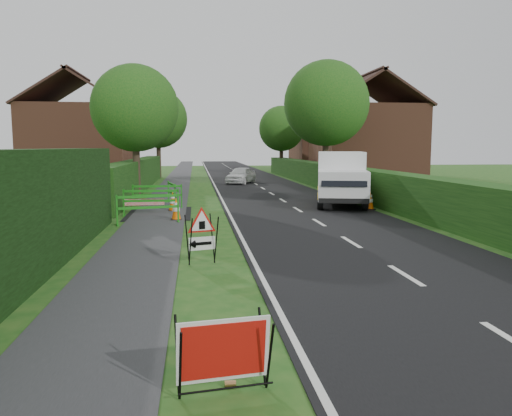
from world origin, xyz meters
TOP-DOWN VIEW (x-y plane):
  - ground at (0.00, 0.00)m, footprint 120.00×120.00m
  - road_surface at (2.50, 35.00)m, footprint 6.00×90.00m
  - footpath at (-3.00, 35.00)m, footprint 2.00×90.00m
  - hedge_west_far at (-5.00, 22.00)m, footprint 1.00×24.00m
  - hedge_east at (6.50, 16.00)m, footprint 1.20×50.00m
  - house_west at (-10.00, 30.00)m, footprint 7.50×7.40m
  - house_east_a at (11.00, 28.00)m, footprint 7.50×7.40m
  - house_east_b at (12.00, 42.00)m, footprint 7.50×7.40m
  - tree_nw at (-4.60, 18.00)m, footprint 4.40×4.40m
  - tree_ne at (6.40, 22.00)m, footprint 5.20×5.20m
  - tree_fw at (-4.60, 34.00)m, footprint 4.80×4.80m
  - tree_fe at (6.40, 38.00)m, footprint 4.20×4.20m
  - red_rect_sign at (-1.35, -3.33)m, footprint 1.01×0.70m
  - triangle_sign at (-1.52, 2.42)m, footprint 0.90×0.90m
  - works_van at (4.72, 12.98)m, footprint 3.15×5.42m
  - traffic_cone_0 at (5.44, 11.26)m, footprint 0.38×0.38m
  - traffic_cone_1 at (5.58, 13.95)m, footprint 0.38×0.38m
  - traffic_cone_2 at (5.19, 16.50)m, footprint 0.38×0.38m
  - traffic_cone_3 at (-2.29, 9.28)m, footprint 0.38×0.38m
  - traffic_cone_4 at (-2.52, 11.78)m, footprint 0.38×0.38m
  - ped_barrier_0 at (-3.18, 8.49)m, footprint 2.09×0.80m
  - ped_barrier_1 at (-3.26, 10.57)m, footprint 2.06×0.35m
  - ped_barrier_2 at (-3.20, 12.78)m, footprint 2.07×0.42m
  - ped_barrier_3 at (-2.66, 13.87)m, footprint 0.74×2.09m
  - redwhite_plank at (-3.56, 11.11)m, footprint 1.50×0.14m
  - litter_can at (-1.27, -3.16)m, footprint 0.12×0.07m
  - hatchback_car at (1.55, 26.43)m, footprint 2.65×3.71m

SIDE VIEW (x-z plane):
  - ground at x=0.00m, z-range 0.00..0.00m
  - hedge_west_far at x=-5.00m, z-range -0.90..0.90m
  - hedge_east at x=6.50m, z-range -0.75..0.75m
  - redwhite_plank at x=-3.56m, z-range -0.12..0.12m
  - litter_can at x=-1.27m, z-range -0.03..0.03m
  - road_surface at x=2.50m, z-range -0.01..0.01m
  - footpath at x=-3.00m, z-range -0.01..0.02m
  - traffic_cone_0 at x=5.44m, z-range 0.00..0.79m
  - traffic_cone_1 at x=5.58m, z-range 0.00..0.79m
  - traffic_cone_2 at x=5.19m, z-range 0.00..0.79m
  - traffic_cone_3 at x=-2.29m, z-range 0.00..0.79m
  - traffic_cone_4 at x=-2.52m, z-range 0.00..0.79m
  - red_rect_sign at x=-1.35m, z-range 0.06..0.87m
  - hatchback_car at x=1.55m, z-range 0.00..1.17m
  - ped_barrier_0 at x=-3.18m, z-range 0.13..1.13m
  - ped_barrier_1 at x=-3.26m, z-range 0.13..1.13m
  - ped_barrier_2 at x=-3.20m, z-range 0.13..1.13m
  - ped_barrier_3 at x=-2.66m, z-range 0.13..1.13m
  - triangle_sign at x=-1.52m, z-range 0.21..1.27m
  - works_van at x=4.72m, z-range 0.07..2.40m
  - house_west at x=-10.00m, z-range -1.04..6.84m
  - house_east_a at x=11.00m, z-range -1.04..6.84m
  - house_east_b at x=12.00m, z-range -1.04..6.84m
  - tree_fe at x=6.40m, z-range 1.05..7.39m
  - tree_nw at x=-4.60m, z-range 1.13..7.83m
  - tree_fw at x=-4.60m, z-range 1.21..8.45m
  - tree_ne at x=6.40m, z-range 1.28..9.07m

